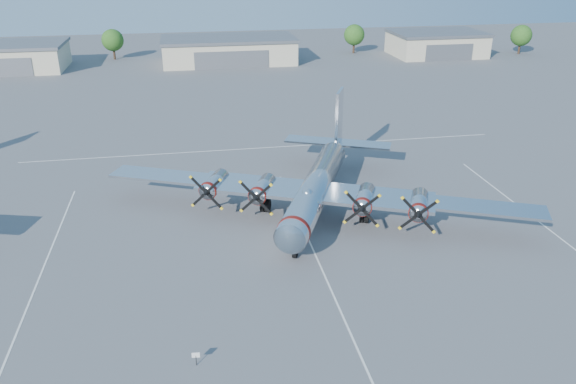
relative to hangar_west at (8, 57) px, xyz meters
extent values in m
plane|color=#535355|center=(45.00, -81.96, -2.71)|extent=(260.00, 260.00, 0.00)
cube|color=silver|center=(23.00, -86.96, -2.71)|extent=(0.15, 40.00, 0.01)
cube|color=silver|center=(45.00, -86.96, -2.71)|extent=(0.15, 40.00, 0.01)
cube|color=silver|center=(67.00, -86.96, -2.71)|extent=(0.15, 40.00, 0.01)
cube|color=silver|center=(45.00, -56.96, -2.71)|extent=(60.00, 0.15, 0.01)
cube|color=beige|center=(0.00, 0.04, -0.31)|extent=(22.00, 14.00, 4.80)
cube|color=slate|center=(0.00, 0.04, 2.39)|extent=(22.60, 14.60, 0.60)
cube|color=beige|center=(45.00, 0.04, -0.31)|extent=(28.00, 14.00, 4.80)
cube|color=slate|center=(45.00, 0.04, 2.39)|extent=(28.60, 14.60, 0.60)
cube|color=slate|center=(45.00, -7.01, -0.91)|extent=(15.40, 0.20, 3.60)
cube|color=beige|center=(93.00, 0.04, -0.31)|extent=(20.00, 14.00, 4.80)
cube|color=slate|center=(93.00, 0.04, 2.39)|extent=(20.60, 14.60, 0.60)
cube|color=slate|center=(93.00, -7.01, -0.91)|extent=(11.00, 0.20, 3.60)
cylinder|color=#382619|center=(20.00, 8.04, -1.31)|extent=(0.50, 0.50, 2.80)
sphere|color=#264E16|center=(20.00, 8.04, 1.53)|extent=(4.80, 4.80, 4.80)
cylinder|color=#382619|center=(75.00, 6.04, -1.31)|extent=(0.50, 0.50, 2.80)
sphere|color=#264E16|center=(75.00, 6.04, 1.53)|extent=(4.80, 4.80, 4.80)
cylinder|color=#382619|center=(113.00, -1.96, -1.31)|extent=(0.50, 0.50, 2.80)
sphere|color=#264E16|center=(113.00, -1.96, 1.53)|extent=(4.80, 4.80, 4.80)
cylinder|color=black|center=(34.76, -96.17, -2.35)|extent=(0.05, 0.05, 0.73)
cube|color=white|center=(34.76, -96.17, -1.94)|extent=(0.50, 0.09, 0.36)
camera|label=1|loc=(35.41, -124.10, 21.18)|focal=35.00mm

